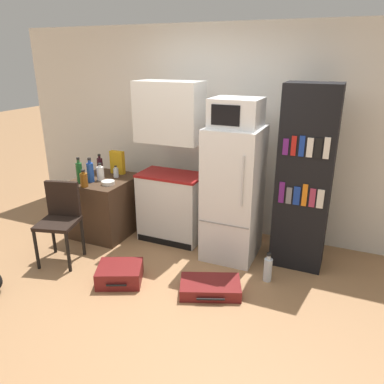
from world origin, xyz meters
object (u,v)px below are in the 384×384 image
bottle_blue_soda (90,172)px  cereal_box (117,162)px  bottle_wine_dark (100,165)px  suitcase_small_flat (210,287)px  bottle_milk_white (100,173)px  chair (61,215)px  side_table (106,206)px  kitchen_hutch (171,170)px  bottle_green_tall (79,172)px  suitcase_large_flat (120,274)px  bookshelf (304,180)px  bottle_clear_short (116,172)px  refrigerator (233,194)px  microwave (236,113)px  bowl (108,183)px  water_bottle_front (268,269)px  bottle_amber_beer (84,180)px

bottle_blue_soda → cereal_box: bottle_blue_soda is taller
bottle_wine_dark → suitcase_small_flat: size_ratio=0.38×
bottle_milk_white → chair: bearing=-93.3°
bottle_wine_dark → suitcase_small_flat: bottle_wine_dark is taller
bottle_wine_dark → bottle_blue_soda: bottle_blue_soda is taller
side_table → kitchen_hutch: kitchen_hutch is taller
bottle_green_tall → kitchen_hutch: bearing=22.1°
kitchen_hutch → suitcase_large_flat: 1.37m
side_table → bottle_green_tall: (-0.16, -0.24, 0.50)m
bookshelf → bottle_green_tall: size_ratio=6.14×
bottle_blue_soda → bottle_clear_short: bearing=56.5°
bottle_green_tall → bottle_clear_short: 0.46m
bottle_milk_white → bottle_wine_dark: bearing=127.3°
refrigerator → bottle_blue_soda: bearing=-172.2°
microwave → bottle_blue_soda: microwave is taller
bookshelf → bottle_green_tall: 2.62m
cereal_box → bottle_blue_soda: bearing=-104.6°
bottle_green_tall → suitcase_large_flat: bottle_green_tall is taller
microwave → bowl: size_ratio=3.24×
cereal_box → water_bottle_front: size_ratio=0.94×
bottle_wine_dark → water_bottle_front: 2.53m
bottle_amber_beer → chair: bottle_amber_beer is taller
bottle_green_tall → bottle_clear_short: (0.27, 0.36, -0.07)m
bottle_green_tall → bottle_clear_short: bearing=52.9°
bottle_amber_beer → microwave: bearing=14.0°
cereal_box → suitcase_large_flat: size_ratio=0.54×
cereal_box → suitcase_small_flat: (1.70, -1.00, -0.82)m
microwave → bottle_wine_dark: size_ratio=1.98×
bottle_amber_beer → cereal_box: size_ratio=0.69×
cereal_box → suitcase_large_flat: bearing=-57.0°
refrigerator → bookshelf: bookshelf is taller
side_table → suitcase_small_flat: 1.91m
bottle_amber_beer → bowl: bottle_amber_beer is taller
chair → bowl: bearing=55.4°
side_table → chair: size_ratio=0.88×
bookshelf → water_bottle_front: 1.01m
bottle_clear_short → water_bottle_front: bearing=-11.3°
refrigerator → chair: refrigerator is taller
bottle_wine_dark → bookshelf: bearing=0.5°
bowl → suitcase_small_flat: 1.80m
bottle_green_tall → side_table: bearing=56.5°
bowl → bottle_blue_soda: bearing=179.1°
bookshelf → cereal_box: (-2.38, 0.06, -0.10)m
bottle_amber_beer → bottle_green_tall: (-0.14, 0.10, 0.05)m
bottle_green_tall → water_bottle_front: size_ratio=1.00×
bottle_milk_white → cereal_box: 0.33m
microwave → bowl: bearing=-170.8°
suitcase_small_flat → water_bottle_front: bearing=21.1°
side_table → bottle_green_tall: bearing=-123.5°
bottle_milk_white → bottle_blue_soda: bearing=-128.0°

